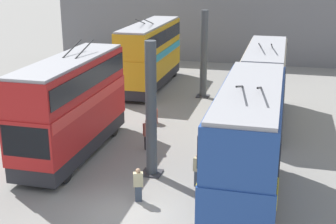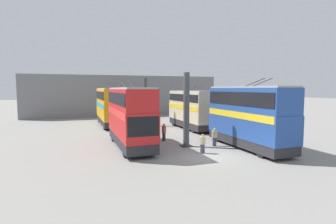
{
  "view_description": "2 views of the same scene",
  "coord_description": "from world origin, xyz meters",
  "px_view_note": "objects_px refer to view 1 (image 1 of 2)",
  "views": [
    {
      "loc": [
        -16.07,
        -5.9,
        9.94
      ],
      "look_at": [
        8.57,
        0.36,
        1.7
      ],
      "focal_mm": 50.0,
      "sensor_mm": 36.0,
      "label": 1
    },
    {
      "loc": [
        -17.13,
        9.29,
        5.12
      ],
      "look_at": [
        7.96,
        0.28,
        2.74
      ],
      "focal_mm": 28.0,
      "sensor_mm": 36.0,
      "label": 2
    }
  ],
  "objects_px": {
    "bus_right_near": "(72,101)",
    "person_by_left_row": "(198,169)",
    "person_aisle_midway": "(147,134)",
    "bus_left_far": "(264,80)",
    "person_aisle_foreground": "(138,184)",
    "bus_right_mid": "(150,51)",
    "oil_drum": "(153,116)",
    "bus_left_near": "(248,143)"
  },
  "relations": [
    {
      "from": "bus_right_mid",
      "to": "person_aisle_foreground",
      "type": "bearing_deg",
      "value": -165.25
    },
    {
      "from": "bus_left_near",
      "to": "bus_right_near",
      "type": "xyz_separation_m",
      "value": [
        3.79,
        9.48,
        -0.04
      ]
    },
    {
      "from": "bus_right_mid",
      "to": "person_by_left_row",
      "type": "bearing_deg",
      "value": -156.83
    },
    {
      "from": "bus_left_far",
      "to": "bus_right_mid",
      "type": "relative_size",
      "value": 0.87
    },
    {
      "from": "bus_left_near",
      "to": "person_aisle_foreground",
      "type": "relative_size",
      "value": 6.03
    },
    {
      "from": "bus_right_mid",
      "to": "person_aisle_foreground",
      "type": "relative_size",
      "value": 6.98
    },
    {
      "from": "person_aisle_midway",
      "to": "person_aisle_foreground",
      "type": "xyz_separation_m",
      "value": [
        -5.69,
        -1.3,
        -0.12
      ]
    },
    {
      "from": "person_aisle_midway",
      "to": "person_by_left_row",
      "type": "relative_size",
      "value": 1.07
    },
    {
      "from": "bus_left_near",
      "to": "bus_right_mid",
      "type": "height_order",
      "value": "bus_left_near"
    },
    {
      "from": "person_by_left_row",
      "to": "person_aisle_midway",
      "type": "bearing_deg",
      "value": 55.6
    },
    {
      "from": "bus_left_near",
      "to": "person_by_left_row",
      "type": "height_order",
      "value": "bus_left_near"
    },
    {
      "from": "bus_left_far",
      "to": "person_aisle_foreground",
      "type": "bearing_deg",
      "value": 159.46
    },
    {
      "from": "bus_left_near",
      "to": "person_by_left_row",
      "type": "relative_size",
      "value": 5.74
    },
    {
      "from": "bus_left_near",
      "to": "oil_drum",
      "type": "xyz_separation_m",
      "value": [
        9.65,
        6.77,
        -2.55
      ]
    },
    {
      "from": "bus_right_mid",
      "to": "person_aisle_midway",
      "type": "distance_m",
      "value": 13.71
    },
    {
      "from": "person_aisle_foreground",
      "to": "person_by_left_row",
      "type": "xyz_separation_m",
      "value": [
        2.01,
        -2.23,
        0.05
      ]
    },
    {
      "from": "bus_left_near",
      "to": "person_by_left_row",
      "type": "distance_m",
      "value": 3.56
    },
    {
      "from": "bus_right_near",
      "to": "person_aisle_midway",
      "type": "bearing_deg",
      "value": -67.24
    },
    {
      "from": "bus_right_near",
      "to": "bus_right_mid",
      "type": "xyz_separation_m",
      "value": [
        14.59,
        0.0,
        -0.02
      ]
    },
    {
      "from": "bus_left_far",
      "to": "bus_right_mid",
      "type": "distance_m",
      "value": 11.57
    },
    {
      "from": "person_aisle_midway",
      "to": "person_aisle_foreground",
      "type": "height_order",
      "value": "person_aisle_midway"
    },
    {
      "from": "bus_left_near",
      "to": "person_aisle_foreground",
      "type": "distance_m",
      "value": 5.06
    },
    {
      "from": "person_aisle_foreground",
      "to": "oil_drum",
      "type": "xyz_separation_m",
      "value": [
        10.02,
        2.23,
        -0.34
      ]
    },
    {
      "from": "bus_left_far",
      "to": "bus_right_near",
      "type": "xyz_separation_m",
      "value": [
        -7.95,
        9.48,
        0.21
      ]
    },
    {
      "from": "bus_left_near",
      "to": "bus_left_far",
      "type": "relative_size",
      "value": 0.99
    },
    {
      "from": "oil_drum",
      "to": "bus_left_near",
      "type": "bearing_deg",
      "value": -144.93
    },
    {
      "from": "person_by_left_row",
      "to": "bus_left_far",
      "type": "bearing_deg",
      "value": -1.11
    },
    {
      "from": "bus_right_mid",
      "to": "oil_drum",
      "type": "bearing_deg",
      "value": -162.8
    },
    {
      "from": "bus_left_near",
      "to": "person_aisle_midway",
      "type": "distance_m",
      "value": 8.17
    },
    {
      "from": "bus_left_far",
      "to": "person_aisle_foreground",
      "type": "height_order",
      "value": "bus_left_far"
    },
    {
      "from": "bus_left_far",
      "to": "bus_right_near",
      "type": "height_order",
      "value": "bus_right_near"
    },
    {
      "from": "bus_left_far",
      "to": "oil_drum",
      "type": "xyz_separation_m",
      "value": [
        -2.09,
        6.77,
        -2.3
      ]
    },
    {
      "from": "bus_left_far",
      "to": "person_by_left_row",
      "type": "height_order",
      "value": "bus_left_far"
    },
    {
      "from": "bus_left_far",
      "to": "bus_right_near",
      "type": "bearing_deg",
      "value": 130.0
    },
    {
      "from": "person_aisle_midway",
      "to": "person_by_left_row",
      "type": "xyz_separation_m",
      "value": [
        -3.68,
        -3.53,
        -0.07
      ]
    },
    {
      "from": "oil_drum",
      "to": "person_aisle_midway",
      "type": "bearing_deg",
      "value": -167.83
    },
    {
      "from": "bus_right_near",
      "to": "person_aisle_foreground",
      "type": "distance_m",
      "value": 6.81
    },
    {
      "from": "person_aisle_foreground",
      "to": "oil_drum",
      "type": "height_order",
      "value": "person_aisle_foreground"
    },
    {
      "from": "oil_drum",
      "to": "bus_right_near",
      "type": "bearing_deg",
      "value": 155.24
    },
    {
      "from": "bus_left_near",
      "to": "bus_right_near",
      "type": "relative_size",
      "value": 0.99
    },
    {
      "from": "bus_right_near",
      "to": "person_by_left_row",
      "type": "height_order",
      "value": "bus_right_near"
    },
    {
      "from": "bus_right_near",
      "to": "oil_drum",
      "type": "relative_size",
      "value": 10.04
    }
  ]
}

